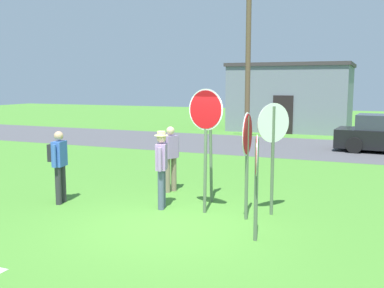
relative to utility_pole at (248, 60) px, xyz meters
The scene contains 12 objects.
ground_plane 13.48m from the utility_pole, 81.05° to the right, with size 80.00×80.00×0.00m, color #47842D.
street_asphalt 4.40m from the utility_pole, 22.82° to the right, with size 60.00×6.40×0.01m, color #4C4C51.
building_background 7.03m from the utility_pole, 82.69° to the left, with size 6.85×5.37×3.90m.
utility_pole is the anchor object (origin of this frame).
stop_sign_center_cluster 12.06m from the utility_pole, 78.53° to the right, with size 0.85×0.25×2.67m.
stop_sign_tallest 12.06m from the utility_pole, 71.70° to the right, with size 0.52×0.65×2.38m.
stop_sign_rear_right 13.74m from the utility_pole, 73.59° to the right, with size 0.20×0.70×1.90m.
stop_sign_leaning_left 11.17m from the utility_pole, 78.67° to the right, with size 0.13×0.64×2.54m.
stop_sign_low_front 12.47m from the utility_pole, 74.27° to the right, with size 0.08×0.88×2.21m.
person_in_dark_shirt 12.62m from the utility_pole, 94.83° to the right, with size 0.40×0.56×1.69m.
person_near_signs 12.14m from the utility_pole, 83.43° to the right, with size 0.32×0.55×1.74m.
person_with_sunhat 10.66m from the utility_pole, 85.24° to the right, with size 0.44×0.54×1.69m.
Camera 1 is at (3.74, -7.75, 2.80)m, focal length 42.11 mm.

